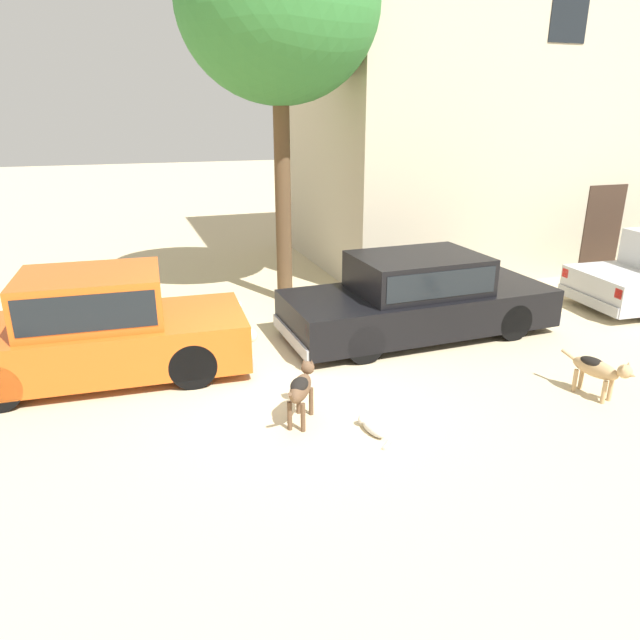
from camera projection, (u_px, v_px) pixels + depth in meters
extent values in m
plane|color=#CCB78E|center=(290.00, 388.00, 8.19)|extent=(80.00, 80.00, 0.00)
cube|color=#D15619|center=(101.00, 343.00, 8.44)|extent=(4.26, 1.98, 0.71)
cube|color=#D15619|center=(91.00, 297.00, 8.19)|extent=(2.00, 1.61, 0.71)
cube|color=black|center=(91.00, 297.00, 8.18)|extent=(1.85, 1.62, 0.50)
cube|color=#999BA0|center=(242.00, 344.00, 9.05)|extent=(0.22, 1.71, 0.20)
sphere|color=silver|center=(236.00, 306.00, 9.55)|extent=(0.20, 0.20, 0.20)
sphere|color=silver|center=(250.00, 336.00, 8.30)|extent=(0.20, 0.20, 0.20)
cylinder|color=black|center=(186.00, 328.00, 9.52)|extent=(0.68, 0.24, 0.67)
cylinder|color=black|center=(193.00, 365.00, 8.12)|extent=(0.68, 0.24, 0.67)
cylinder|color=black|center=(19.00, 344.00, 8.87)|extent=(0.68, 0.24, 0.67)
cube|color=black|center=(418.00, 308.00, 10.06)|extent=(4.69, 1.92, 0.65)
cube|color=black|center=(418.00, 273.00, 9.83)|extent=(2.17, 1.61, 0.62)
cube|color=black|center=(418.00, 272.00, 9.82)|extent=(2.00, 1.63, 0.43)
cube|color=#999BA0|center=(525.00, 305.00, 10.89)|extent=(0.16, 1.78, 0.20)
cube|color=#999BA0|center=(292.00, 336.00, 9.37)|extent=(0.16, 1.78, 0.20)
sphere|color=silver|center=(504.00, 277.00, 11.42)|extent=(0.20, 0.20, 0.20)
sphere|color=silver|center=(556.00, 298.00, 10.14)|extent=(0.20, 0.20, 0.20)
cube|color=red|center=(278.00, 300.00, 9.94)|extent=(0.04, 0.18, 0.18)
cube|color=red|center=(308.00, 331.00, 8.55)|extent=(0.04, 0.18, 0.18)
cylinder|color=black|center=(460.00, 295.00, 11.28)|extent=(0.64, 0.22, 0.64)
cylinder|color=black|center=(513.00, 322.00, 9.86)|extent=(0.64, 0.22, 0.64)
cylinder|color=black|center=(327.00, 311.00, 10.36)|extent=(0.64, 0.22, 0.64)
cylinder|color=black|center=(364.00, 343.00, 8.94)|extent=(0.64, 0.22, 0.64)
cube|color=#999BA0|center=(588.00, 300.00, 11.19)|extent=(0.23, 1.69, 0.20)
cube|color=red|center=(566.00, 273.00, 11.75)|extent=(0.05, 0.18, 0.18)
cube|color=red|center=(619.00, 294.00, 10.40)|extent=(0.05, 0.18, 0.18)
cylinder|color=black|center=(601.00, 283.00, 12.09)|extent=(0.66, 0.24, 0.64)
cube|color=#BCB299|center=(617.00, 95.00, 16.03)|extent=(17.61, 5.73, 8.24)
cube|color=#38281E|center=(602.00, 230.00, 13.71)|extent=(1.10, 0.02, 2.10)
cube|color=black|center=(570.00, 13.00, 11.63)|extent=(0.90, 0.02, 1.10)
cylinder|color=brown|center=(298.00, 400.00, 7.46)|extent=(0.06, 0.06, 0.38)
cylinder|color=brown|center=(311.00, 401.00, 7.42)|extent=(0.06, 0.06, 0.38)
cylinder|color=brown|center=(290.00, 416.00, 7.07)|extent=(0.06, 0.06, 0.38)
cylinder|color=brown|center=(303.00, 417.00, 7.03)|extent=(0.06, 0.06, 0.38)
ellipsoid|color=brown|center=(300.00, 388.00, 7.15)|extent=(0.54, 0.68, 0.26)
ellipsoid|color=black|center=(299.00, 385.00, 7.08)|extent=(0.37, 0.42, 0.14)
sphere|color=brown|center=(308.00, 368.00, 7.47)|extent=(0.17, 0.17, 0.17)
cone|color=brown|center=(309.00, 366.00, 7.56)|extent=(0.13, 0.13, 0.10)
cone|color=brown|center=(304.00, 362.00, 7.46)|extent=(0.08, 0.08, 0.08)
cone|color=brown|center=(312.00, 363.00, 7.43)|extent=(0.08, 0.08, 0.08)
cylinder|color=brown|center=(292.00, 398.00, 6.75)|extent=(0.14, 0.19, 0.20)
cylinder|color=tan|center=(610.00, 389.00, 7.79)|extent=(0.06, 0.06, 0.33)
cylinder|color=tan|center=(604.00, 392.00, 7.72)|extent=(0.06, 0.06, 0.33)
cylinder|color=tan|center=(581.00, 378.00, 8.13)|extent=(0.06, 0.06, 0.33)
cylinder|color=tan|center=(575.00, 380.00, 8.06)|extent=(0.06, 0.06, 0.33)
ellipsoid|color=tan|center=(595.00, 368.00, 7.84)|extent=(0.36, 0.69, 0.25)
ellipsoid|color=black|center=(593.00, 362.00, 7.86)|extent=(0.27, 0.40, 0.14)
sphere|color=tan|center=(625.00, 371.00, 7.49)|extent=(0.19, 0.19, 0.19)
cone|color=tan|center=(632.00, 375.00, 7.42)|extent=(0.12, 0.12, 0.10)
cone|color=tan|center=(628.00, 365.00, 7.49)|extent=(0.08, 0.08, 0.08)
cone|color=tan|center=(624.00, 367.00, 7.43)|extent=(0.08, 0.08, 0.08)
cylinder|color=tan|center=(569.00, 355.00, 8.15)|extent=(0.10, 0.24, 0.12)
ellipsoid|color=beige|center=(374.00, 429.00, 7.01)|extent=(0.22, 0.41, 0.13)
sphere|color=beige|center=(363.00, 419.00, 7.19)|extent=(0.12, 0.12, 0.12)
cone|color=beige|center=(361.00, 417.00, 7.16)|extent=(0.05, 0.05, 0.05)
cone|color=beige|center=(365.00, 415.00, 7.18)|extent=(0.05, 0.05, 0.05)
cylinder|color=beige|center=(387.00, 444.00, 6.78)|extent=(0.18, 0.18, 0.04)
cylinder|color=brown|center=(283.00, 199.00, 11.39)|extent=(0.31, 0.31, 4.15)
ellipsoid|color=#337A38|center=(279.00, 1.00, 10.21)|extent=(3.69, 3.32, 3.51)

